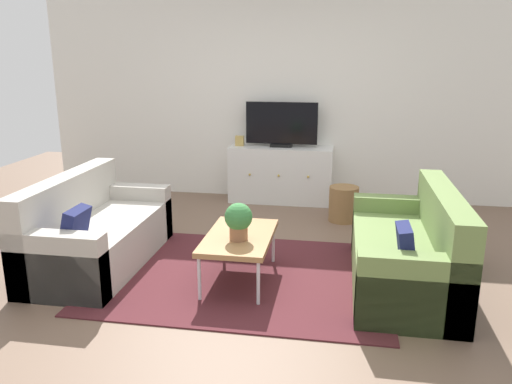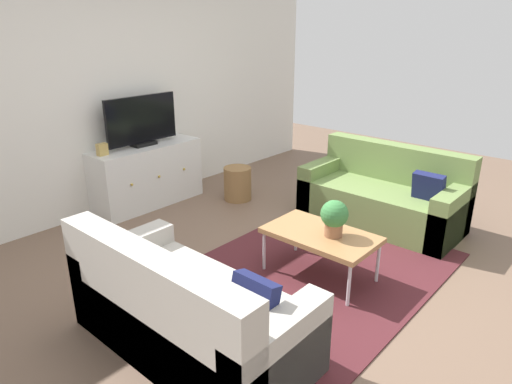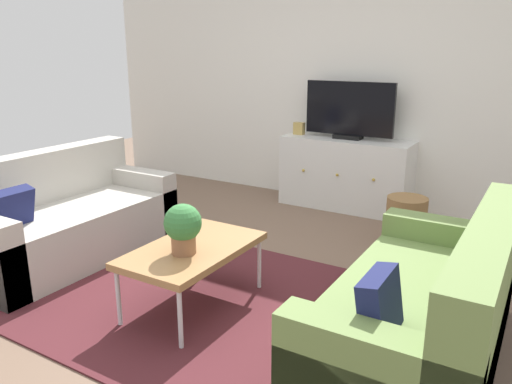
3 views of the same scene
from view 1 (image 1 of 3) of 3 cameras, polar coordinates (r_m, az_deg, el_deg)
name	(u,v)px [view 1 (image 1 of 3)]	position (r m, az deg, el deg)	size (l,w,h in m)	color
ground_plane	(247,269)	(4.70, -1.07, -8.65)	(10.00, 10.00, 0.00)	brown
wall_back	(282,97)	(6.84, 2.91, 10.58)	(6.40, 0.12, 2.70)	silver
area_rug	(243,276)	(4.57, -1.42, -9.33)	(2.50, 1.90, 0.01)	#4C1E23
couch_left_side	(92,235)	(4.96, -17.84, -4.60)	(0.80, 1.67, 0.83)	#B2ADA3
couch_right_side	(413,255)	(4.47, 17.12, -6.73)	(0.80, 1.67, 0.83)	olive
coffee_table	(239,238)	(4.35, -1.89, -5.20)	(0.55, 0.93, 0.42)	#A37547
potted_plant	(238,220)	(4.18, -1.99, -3.10)	(0.23, 0.23, 0.31)	#936042
tv_console	(281,174)	(6.72, 2.79, 1.98)	(1.34, 0.47, 0.73)	silver
flat_screen_tv	(282,125)	(6.62, 2.88, 7.52)	(0.92, 0.16, 0.58)	black
mantel_clock	(240,141)	(6.72, -1.83, 5.74)	(0.11, 0.07, 0.13)	tan
wicker_basket	(344,204)	(6.04, 9.75, -1.31)	(0.34, 0.34, 0.41)	olive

